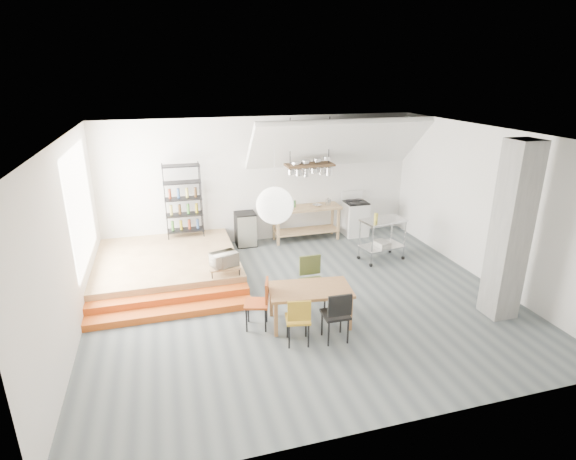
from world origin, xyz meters
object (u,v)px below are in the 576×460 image
object	(u,v)px
stove	(355,218)
rolling_cart	(382,234)
mini_fridge	(246,229)
dining_table	(310,292)

from	to	relation	value
stove	rolling_cart	xyz separation A→B (m)	(-0.10, -1.77, 0.17)
rolling_cart	mini_fridge	xyz separation A→B (m)	(-2.91, 1.82, -0.22)
rolling_cart	mini_fridge	world-z (taller)	rolling_cart
rolling_cart	mini_fridge	size ratio (longest dim) A/B	1.27
stove	dining_table	size ratio (longest dim) A/B	0.78
dining_table	mini_fridge	xyz separation A→B (m)	(-0.37, 4.06, -0.17)
dining_table	mini_fridge	bearing A→B (deg)	102.44
dining_table	mini_fridge	size ratio (longest dim) A/B	1.75
rolling_cart	mini_fridge	bearing A→B (deg)	137.37
dining_table	stove	bearing A→B (deg)	63.91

